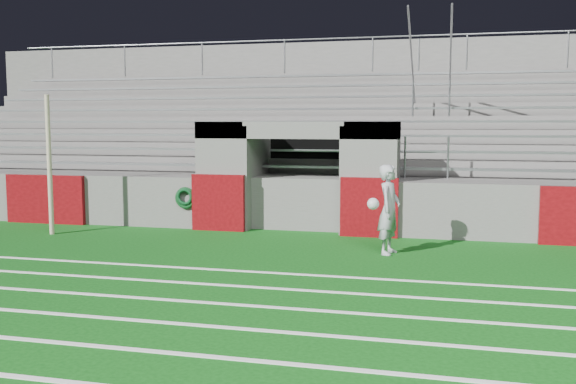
# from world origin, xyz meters

# --- Properties ---
(ground) EXTENTS (90.00, 90.00, 0.00)m
(ground) POSITION_xyz_m (0.00, 0.00, 0.00)
(ground) COLOR #0C490F
(ground) RESTS_ON ground
(field_post) EXTENTS (0.11, 0.11, 3.21)m
(field_post) POSITION_xyz_m (-5.38, 1.54, 1.61)
(field_post) COLOR #C1B08F
(field_post) RESTS_ON ground
(field_markings) EXTENTS (28.00, 8.09, 0.01)m
(field_markings) POSITION_xyz_m (0.00, -5.00, 0.01)
(field_markings) COLOR white
(field_markings) RESTS_ON ground
(stadium_structure) EXTENTS (26.00, 8.48, 5.42)m
(stadium_structure) POSITION_xyz_m (0.00, 7.97, 1.49)
(stadium_structure) COLOR #585653
(stadium_structure) RESTS_ON ground
(goalkeeper_with_ball) EXTENTS (0.70, 0.72, 1.76)m
(goalkeeper_with_ball) POSITION_xyz_m (2.40, 1.14, 0.88)
(goalkeeper_with_ball) COLOR #9FA2A8
(goalkeeper_with_ball) RESTS_ON ground
(hose_coil) EXTENTS (0.53, 0.14, 0.53)m
(hose_coil) POSITION_xyz_m (-2.64, 2.93, 0.77)
(hose_coil) COLOR #0B3816
(hose_coil) RESTS_ON ground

